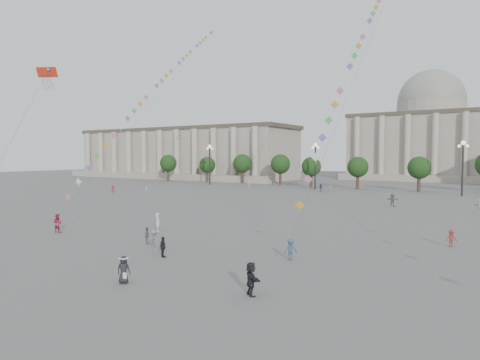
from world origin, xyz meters
The scene contains 26 objects.
ground centered at (0.00, 0.00, 0.00)m, with size 360.00×360.00×0.00m, color #595754.
hall_west centered at (-75.00, 93.89, 8.43)m, with size 84.00×26.22×17.20m.
hall_central centered at (0.00, 129.22, 14.23)m, with size 48.30×34.30×35.50m.
tree_row centered at (0.00, 78.00, 5.39)m, with size 137.12×5.12×8.00m.
lamp_post_far_west centered at (-45.00, 70.00, 7.35)m, with size 2.00×0.90×10.65m.
lamp_post_mid_west centered at (-15.00, 70.00, 7.35)m, with size 2.00×0.90×10.65m.
lamp_post_mid_east centered at (15.00, 70.00, 7.35)m, with size 2.00×0.90×10.65m.
person_crowd_0 centered at (-11.71, 65.23, 0.87)m, with size 1.02×0.43×1.75m, color navy.
person_crowd_1 centered at (-41.77, 43.39, 0.80)m, with size 0.77×0.60×1.59m, color silver.
person_crowd_2 centered at (-45.01, 37.23, 0.86)m, with size 1.11×0.64×1.71m, color maroon.
person_crowd_3 centered at (10.93, -1.34, 0.95)m, with size 1.77×0.56×1.90m, color black.
person_crowd_4 centered at (-9.01, 64.13, 0.84)m, with size 1.56×0.50×1.68m, color beige.
person_crowd_6 centered at (-1.40, 3.76, 0.91)m, with size 1.18×0.68×1.82m, color slate.
person_crowd_7 centered at (19.46, 44.77, 0.94)m, with size 1.75×0.56×1.89m, color silver.
person_crowd_8 centered at (18.83, 18.81, 0.74)m, with size 0.95×0.55×1.48m, color maroon.
person_crowd_10 centered at (-31.47, 68.00, 0.83)m, with size 0.61×0.40×1.66m, color silver.
person_crowd_12 centered at (7.65, 46.22, 0.97)m, with size 1.80×0.57×1.94m, color slate.
person_crowd_13 centered at (-7.66, 10.80, 0.95)m, with size 0.69×0.46×1.91m, color silver.
tourist_1 centered at (0.59, 2.69, 0.81)m, with size 0.95×0.40×1.62m, color black.
tourist_3 centered at (-4.03, 5.62, 0.77)m, with size 0.90×0.37×1.53m, color slate.
kite_flyer_0 centered at (-15.76, 4.77, 0.96)m, with size 0.93×0.73×1.92m, color #9D2A44.
kite_flyer_1 centered at (9.26, 7.18, 0.80)m, with size 1.03×0.59×1.60m, color navy.
hat_person centered at (3.16, -3.58, 0.89)m, with size 0.98×0.85×1.70m.
dragon_kite centered at (-19.23, 6.28, 15.90)m, with size 3.89×6.45×19.75m.
kite_train_west centered at (-24.39, 30.16, 19.62)m, with size 16.87×47.63×61.34m.
kite_train_mid centered at (7.41, 35.20, 25.78)m, with size 4.24×52.80×69.97m.
Camera 1 is at (23.09, -21.49, 7.86)m, focal length 32.00 mm.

